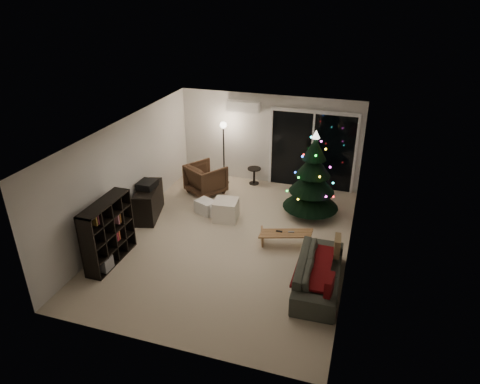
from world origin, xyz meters
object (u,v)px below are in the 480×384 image
Objects in this scene: bookshelf at (101,231)px; sofa at (319,273)px; media_cabinet at (149,202)px; christmas_tree at (313,175)px; coffee_table at (286,240)px; armchair at (206,179)px.

sofa is at bearing 16.92° from bookshelf.
christmas_tree is at bearing 2.73° from media_cabinet.
christmas_tree is (0.27, 1.55, 0.91)m from coffee_table.
bookshelf is 1.50× the size of armchair.
armchair is at bearing 46.82° from media_cabinet.
sofa is (3.45, -3.06, -0.12)m from armchair.
media_cabinet is at bearing -162.20° from christmas_tree.
coffee_table is (2.60, -1.94, -0.23)m from armchair.
armchair is at bearing 87.30° from bookshelf.
coffee_table is (3.45, -0.35, -0.20)m from media_cabinet.
bookshelf is 1.94m from media_cabinet.
armchair is (0.85, 3.51, -0.26)m from bookshelf.
armchair reaches higher than media_cabinet.
christmas_tree is at bearing 50.83° from bookshelf.
sofa is at bearing -77.68° from christmas_tree.
bookshelf is at bearing -140.08° from christmas_tree.
media_cabinet is at bearing 155.94° from coffee_table.
coffee_table is at bearing 35.34° from bookshelf.
media_cabinet is 3.47m from coffee_table.
sofa reaches higher than coffee_table.
media_cabinet is at bearing 94.07° from armchair.
armchair reaches higher than coffee_table.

